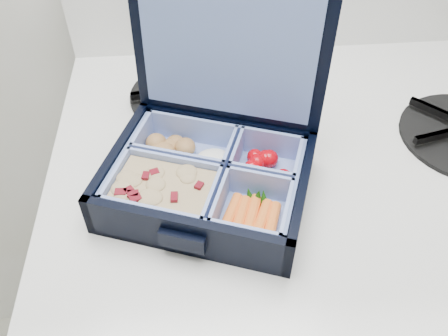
{
  "coord_description": "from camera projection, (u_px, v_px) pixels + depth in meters",
  "views": [
    {
      "loc": [
        -0.49,
        1.25,
        1.34
      ],
      "look_at": [
        -0.46,
        1.62,
        0.97
      ],
      "focal_mm": 38.0,
      "sensor_mm": 36.0,
      "label": 1
    }
  ],
  "objects": [
    {
      "name": "fork",
      "position": [
        281.0,
        118.0,
        0.63
      ],
      "size": [
        0.08,
        0.16,
        0.01
      ],
      "primitive_type": null,
      "rotation": [
        0.0,
        0.0,
        -0.39
      ],
      "color": "#B9BACA",
      "rests_on": "stove"
    },
    {
      "name": "burner_grate_rear",
      "position": [
        188.0,
        91.0,
        0.66
      ],
      "size": [
        0.2,
        0.2,
        0.02
      ],
      "primitive_type": "cylinder",
      "rotation": [
        0.0,
        0.0,
        0.22
      ],
      "color": "black",
      "rests_on": "stove"
    },
    {
      "name": "bento_box",
      "position": [
        208.0,
        180.0,
        0.52
      ],
      "size": [
        0.26,
        0.23,
        0.05
      ],
      "primitive_type": null,
      "rotation": [
        0.0,
        0.0,
        -0.35
      ],
      "color": "black",
      "rests_on": "stove"
    },
    {
      "name": "stove",
      "position": [
        275.0,
        330.0,
        0.92
      ],
      "size": [
        0.62,
        0.62,
        0.93
      ],
      "primitive_type": null,
      "color": "white",
      "rests_on": "floor"
    }
  ]
}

